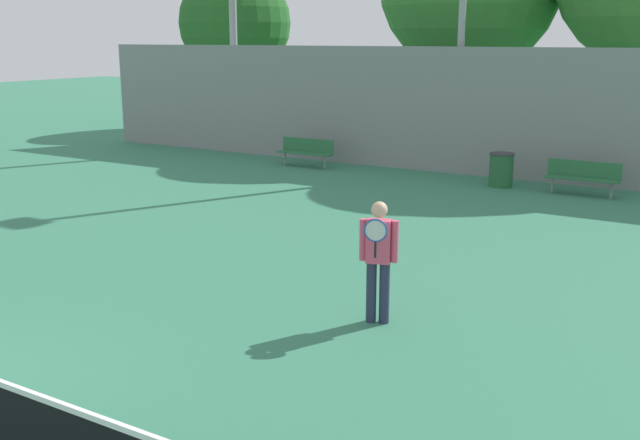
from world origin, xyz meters
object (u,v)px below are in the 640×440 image
at_px(tennis_player, 378,256).
at_px(trash_bin, 501,170).
at_px(bench_courtside_near, 583,175).
at_px(tree_dark_dense, 235,23).
at_px(bench_courtside_far, 306,150).

bearing_deg(tennis_player, trash_bin, 81.23).
xyz_separation_m(bench_courtside_near, tree_dark_dense, (-15.87, 6.86, 3.85)).
height_order(tennis_player, tree_dark_dense, tree_dark_dense).
distance_m(bench_courtside_near, tree_dark_dense, 17.71).
relative_size(tennis_player, trash_bin, 1.92).
bearing_deg(trash_bin, tennis_player, -81.10).
xyz_separation_m(bench_courtside_far, tree_dark_dense, (-7.82, 6.86, 3.85)).
height_order(tennis_player, bench_courtside_far, tennis_player).
relative_size(bench_courtside_near, trash_bin, 2.00).
height_order(bench_courtside_near, trash_bin, trash_bin).
xyz_separation_m(tennis_player, bench_courtside_near, (0.45, 10.22, -0.45)).
relative_size(bench_courtside_near, bench_courtside_far, 1.00).
bearing_deg(trash_bin, tree_dark_dense, 153.54).
distance_m(bench_courtside_near, bench_courtside_far, 8.05).
distance_m(tennis_player, bench_courtside_far, 12.74).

